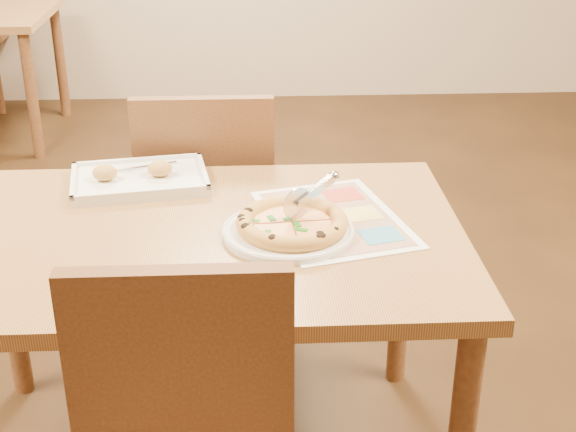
{
  "coord_description": "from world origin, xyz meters",
  "views": [
    {
      "loc": [
        0.14,
        -1.73,
        1.58
      ],
      "look_at": [
        0.22,
        -0.03,
        0.77
      ],
      "focal_mm": 50.0,
      "sensor_mm": 36.0,
      "label": 1
    }
  ],
  "objects_px": {
    "dining_table": "(196,263)",
    "chair_far": "(207,191)",
    "plate": "(288,232)",
    "pizza_cutter": "(310,195)",
    "appetizer_tray": "(139,180)",
    "pizza": "(292,223)",
    "menu": "(334,218)"
  },
  "relations": [
    {
      "from": "pizza",
      "to": "pizza_cutter",
      "type": "bearing_deg",
      "value": 38.82
    },
    {
      "from": "dining_table",
      "to": "pizza_cutter",
      "type": "height_order",
      "value": "pizza_cutter"
    },
    {
      "from": "chair_far",
      "to": "pizza",
      "type": "relative_size",
      "value": 1.76
    },
    {
      "from": "dining_table",
      "to": "appetizer_tray",
      "type": "height_order",
      "value": "appetizer_tray"
    },
    {
      "from": "plate",
      "to": "appetizer_tray",
      "type": "relative_size",
      "value": 0.79
    },
    {
      "from": "pizza",
      "to": "appetizer_tray",
      "type": "relative_size",
      "value": 0.67
    },
    {
      "from": "pizza",
      "to": "pizza_cutter",
      "type": "distance_m",
      "value": 0.08
    },
    {
      "from": "pizza",
      "to": "menu",
      "type": "distance_m",
      "value": 0.14
    },
    {
      "from": "chair_far",
      "to": "menu",
      "type": "distance_m",
      "value": 0.66
    },
    {
      "from": "pizza_cutter",
      "to": "dining_table",
      "type": "bearing_deg",
      "value": 147.31
    },
    {
      "from": "dining_table",
      "to": "pizza",
      "type": "distance_m",
      "value": 0.26
    },
    {
      "from": "pizza_cutter",
      "to": "chair_far",
      "type": "bearing_deg",
      "value": 80.52
    },
    {
      "from": "pizza",
      "to": "dining_table",
      "type": "bearing_deg",
      "value": 173.54
    },
    {
      "from": "dining_table",
      "to": "pizza",
      "type": "xyz_separation_m",
      "value": [
        0.23,
        -0.03,
        0.12
      ]
    },
    {
      "from": "pizza",
      "to": "menu",
      "type": "bearing_deg",
      "value": 36.31
    },
    {
      "from": "pizza",
      "to": "pizza_cutter",
      "type": "height_order",
      "value": "pizza_cutter"
    },
    {
      "from": "appetizer_tray",
      "to": "pizza_cutter",
      "type": "bearing_deg",
      "value": -33.22
    },
    {
      "from": "plate",
      "to": "menu",
      "type": "bearing_deg",
      "value": 34.47
    },
    {
      "from": "plate",
      "to": "dining_table",
      "type": "bearing_deg",
      "value": 172.92
    },
    {
      "from": "plate",
      "to": "pizza_cutter",
      "type": "height_order",
      "value": "pizza_cutter"
    },
    {
      "from": "chair_far",
      "to": "dining_table",
      "type": "bearing_deg",
      "value": 90.0
    },
    {
      "from": "dining_table",
      "to": "chair_far",
      "type": "distance_m",
      "value": 0.61
    },
    {
      "from": "dining_table",
      "to": "plate",
      "type": "xyz_separation_m",
      "value": [
        0.22,
        -0.03,
        0.09
      ]
    },
    {
      "from": "menu",
      "to": "dining_table",
      "type": "bearing_deg",
      "value": -171.2
    },
    {
      "from": "dining_table",
      "to": "chair_far",
      "type": "xyz_separation_m",
      "value": [
        -0.0,
        0.6,
        -0.07
      ]
    },
    {
      "from": "dining_table",
      "to": "pizza",
      "type": "relative_size",
      "value": 4.86
    },
    {
      "from": "pizza",
      "to": "appetizer_tray",
      "type": "xyz_separation_m",
      "value": [
        -0.4,
        0.33,
        -0.02
      ]
    },
    {
      "from": "plate",
      "to": "pizza_cutter",
      "type": "bearing_deg",
      "value": 34.46
    },
    {
      "from": "dining_table",
      "to": "pizza",
      "type": "bearing_deg",
      "value": -6.46
    },
    {
      "from": "appetizer_tray",
      "to": "pizza",
      "type": "bearing_deg",
      "value": -39.19
    },
    {
      "from": "chair_far",
      "to": "menu",
      "type": "bearing_deg",
      "value": 121.86
    },
    {
      "from": "chair_far",
      "to": "pizza",
      "type": "height_order",
      "value": "chair_far"
    }
  ]
}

